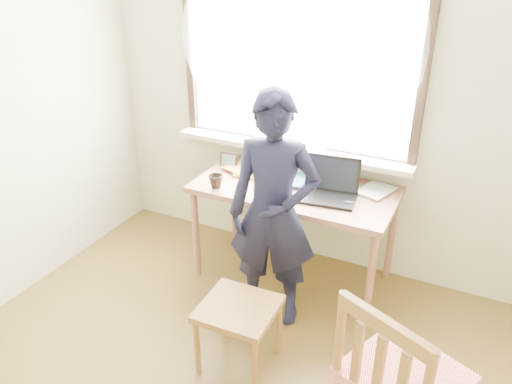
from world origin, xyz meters
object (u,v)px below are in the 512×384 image
at_px(desk, 295,197).
at_px(mug_dark, 216,181).
at_px(mug_white, 285,166).
at_px(person, 273,213).
at_px(laptop, 330,188).
at_px(work_chair, 239,315).

xyz_separation_m(desk, mug_dark, (-0.50, -0.26, 0.13)).
height_order(mug_white, person, person).
xyz_separation_m(mug_white, person, (0.21, -0.68, -0.02)).
bearing_deg(laptop, mug_white, 151.09).
bearing_deg(mug_white, person, -72.47).
distance_m(desk, mug_dark, 0.57).
bearing_deg(desk, laptop, -5.87).
relative_size(laptop, mug_white, 3.67).
relative_size(desk, person, 0.90).
bearing_deg(laptop, person, -116.93).
xyz_separation_m(laptop, mug_dark, (-0.76, -0.23, -0.01)).
bearing_deg(work_chair, desk, 93.54).
bearing_deg(work_chair, person, 92.15).
xyz_separation_m(laptop, mug_white, (-0.43, 0.24, -0.02)).
distance_m(laptop, work_chair, 1.07).
bearing_deg(laptop, mug_dark, -163.21).
xyz_separation_m(mug_dark, person, (0.54, -0.21, -0.02)).
distance_m(mug_dark, person, 0.58).
distance_m(mug_white, mug_dark, 0.57).
distance_m(desk, mug_white, 0.30).
bearing_deg(person, work_chair, -99.80).
bearing_deg(person, desk, 83.15).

